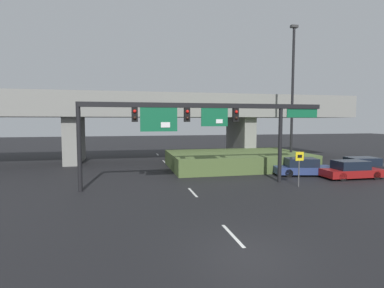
% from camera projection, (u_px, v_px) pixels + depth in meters
% --- Properties ---
extents(ground_plane, '(160.00, 160.00, 0.00)m').
position_uv_depth(ground_plane, '(248.00, 252.00, 10.30)').
color(ground_plane, black).
extents(lane_markings, '(0.14, 38.55, 0.01)m').
position_uv_depth(lane_markings, '(182.00, 181.00, 22.35)').
color(lane_markings, silver).
rests_on(lane_markings, ground).
extents(signal_gantry, '(17.08, 0.44, 5.70)m').
position_uv_depth(signal_gantry, '(200.00, 118.00, 20.39)').
color(signal_gantry, black).
rests_on(signal_gantry, ground).
extents(speed_limit_sign, '(0.60, 0.11, 2.45)m').
position_uv_depth(speed_limit_sign, '(299.00, 164.00, 20.30)').
color(speed_limit_sign, '#4C4C4C').
rests_on(speed_limit_sign, ground).
extents(highway_light_pole_near, '(0.70, 0.36, 13.48)m').
position_uv_depth(highway_light_pole_near, '(292.00, 93.00, 28.68)').
color(highway_light_pole_near, black).
rests_on(highway_light_pole_near, ground).
extents(overpass_bridge, '(44.59, 7.85, 7.39)m').
position_uv_depth(overpass_bridge, '(162.00, 114.00, 33.94)').
color(overpass_bridge, gray).
rests_on(overpass_bridge, ground).
extents(grass_embankment, '(12.77, 8.30, 1.44)m').
position_uv_depth(grass_embankment, '(236.00, 160.00, 28.84)').
color(grass_embankment, '#4C6033').
rests_on(grass_embankment, ground).
extents(parked_sedan_near_right, '(4.96, 2.70, 1.42)m').
position_uv_depth(parked_sedan_near_right, '(303.00, 167.00, 24.67)').
color(parked_sedan_near_right, navy).
rests_on(parked_sedan_near_right, ground).
extents(parked_sedan_mid_right, '(4.74, 1.88, 1.40)m').
position_uv_depth(parked_sedan_mid_right, '(352.00, 170.00, 23.35)').
color(parked_sedan_mid_right, maroon).
rests_on(parked_sedan_mid_right, ground).
extents(parked_sedan_far_right, '(4.92, 2.29, 1.38)m').
position_uv_depth(parked_sedan_far_right, '(363.00, 166.00, 25.61)').
color(parked_sedan_far_right, black).
rests_on(parked_sedan_far_right, ground).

